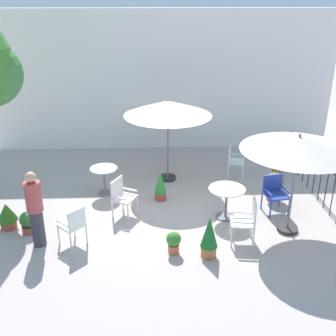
% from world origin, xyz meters
% --- Properties ---
extents(ground_plane, '(60.00, 60.00, 0.00)m').
position_xyz_m(ground_plane, '(0.00, 0.00, 0.00)').
color(ground_plane, '#B5A7A1').
extents(villa_facade, '(10.63, 0.30, 4.29)m').
position_xyz_m(villa_facade, '(0.00, 3.98, 2.14)').
color(villa_facade, white).
rests_on(villa_facade, ground).
extents(terrace_railing, '(0.03, 4.76, 1.01)m').
position_xyz_m(terrace_railing, '(3.68, 0.00, 0.68)').
color(terrace_railing, black).
rests_on(terrace_railing, ground).
extents(patio_umbrella_0, '(2.30, 2.30, 2.19)m').
position_xyz_m(patio_umbrella_0, '(2.51, -1.33, 1.97)').
color(patio_umbrella_0, '#2D2D2D').
rests_on(patio_umbrella_0, ground).
extents(patio_umbrella_1, '(2.28, 2.28, 2.25)m').
position_xyz_m(patio_umbrella_1, '(0.04, 1.39, 1.98)').
color(patio_umbrella_1, '#2D2D2D').
rests_on(patio_umbrella_1, ground).
extents(cafe_table_0, '(0.82, 0.82, 0.73)m').
position_xyz_m(cafe_table_0, '(1.28, -0.71, 0.51)').
color(cafe_table_0, white).
rests_on(cafe_table_0, ground).
extents(cafe_table_1, '(0.68, 0.68, 0.71)m').
position_xyz_m(cafe_table_1, '(-1.58, 0.57, 0.49)').
color(cafe_table_1, silver).
rests_on(cafe_table_1, ground).
extents(patio_chair_0, '(0.52, 0.50, 0.96)m').
position_xyz_m(patio_chair_0, '(1.52, -1.72, 0.54)').
color(patio_chair_0, white).
rests_on(patio_chair_0, ground).
extents(patio_chair_1, '(0.61, 0.63, 0.87)m').
position_xyz_m(patio_chair_1, '(-1.07, -0.49, 0.51)').
color(patio_chair_1, white).
rests_on(patio_chair_1, ground).
extents(patio_chair_2, '(0.58, 0.58, 0.86)m').
position_xyz_m(patio_chair_2, '(2.44, -0.45, 0.50)').
color(patio_chair_2, '#293F9E').
rests_on(patio_chair_2, ground).
extents(patio_chair_3, '(0.61, 0.61, 0.86)m').
position_xyz_m(patio_chair_3, '(-1.95, -1.71, 0.50)').
color(patio_chair_3, white).
rests_on(patio_chair_3, ground).
extents(patio_chair_4, '(0.52, 0.54, 0.88)m').
position_xyz_m(patio_chair_4, '(1.85, 1.47, 0.53)').
color(patio_chair_4, silver).
rests_on(patio_chair_4, ground).
extents(potted_plant_0, '(0.44, 0.44, 0.59)m').
position_xyz_m(potted_plant_0, '(-3.50, -0.99, 0.33)').
color(potted_plant_0, '#9A4E3B').
rests_on(potted_plant_0, ground).
extents(potted_plant_1, '(0.29, 0.29, 0.46)m').
position_xyz_m(potted_plant_1, '(0.03, -2.04, 0.26)').
color(potted_plant_1, '#C5613D').
rests_on(potted_plant_1, ground).
extents(potted_plant_2, '(0.30, 0.30, 0.76)m').
position_xyz_m(potted_plant_2, '(-0.18, 0.19, 0.39)').
color(potted_plant_2, '#A94B39').
rests_on(potted_plant_2, ground).
extents(potted_plant_3, '(0.48, 0.48, 0.71)m').
position_xyz_m(potted_plant_3, '(2.58, 0.10, 0.41)').
color(potted_plant_3, brown).
rests_on(potted_plant_3, ground).
extents(potted_plant_4, '(0.38, 0.36, 0.58)m').
position_xyz_m(potted_plant_4, '(3.41, 2.49, 0.34)').
color(potted_plant_4, '#9E552A').
rests_on(potted_plant_4, ground).
extents(potted_plant_5, '(0.33, 0.33, 0.88)m').
position_xyz_m(potted_plant_5, '(0.69, -2.19, 0.45)').
color(potted_plant_5, '#AE613B').
rests_on(potted_plant_5, ground).
extents(potted_plant_6, '(0.28, 0.28, 0.67)m').
position_xyz_m(potted_plant_6, '(3.06, 1.40, 0.32)').
color(potted_plant_6, '#B85831').
rests_on(potted_plant_6, ground).
extents(potted_plant_7, '(0.34, 0.34, 0.49)m').
position_xyz_m(potted_plant_7, '(-3.02, -1.19, 0.26)').
color(potted_plant_7, '#954C3C').
rests_on(potted_plant_7, ground).
extents(standing_person, '(0.43, 0.43, 1.61)m').
position_xyz_m(standing_person, '(-2.67, -1.65, 0.83)').
color(standing_person, '#33333D').
rests_on(standing_person, ground).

